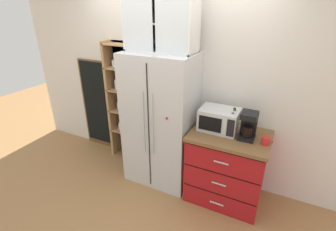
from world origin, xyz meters
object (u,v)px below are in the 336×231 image
at_px(mug_red, 266,141).
at_px(bottle_amber, 233,121).
at_px(microwave, 219,120).
at_px(coffee_maker, 248,125).
at_px(chalkboard_menu, 98,105).
at_px(refrigerator, 161,120).
at_px(bottle_clear, 231,125).

bearing_deg(mug_red, bottle_amber, 159.85).
bearing_deg(bottle_amber, microwave, -170.34).
height_order(coffee_maker, chalkboard_menu, chalkboard_menu).
xyz_separation_m(coffee_maker, chalkboard_menu, (-2.41, 0.29, -0.31)).
xyz_separation_m(bottle_amber, chalkboard_menu, (-2.23, 0.23, -0.28)).
relative_size(coffee_maker, chalkboard_menu, 0.21).
distance_m(coffee_maker, chalkboard_menu, 2.45).
xyz_separation_m(microwave, bottle_amber, (0.16, 0.03, 0.00)).
bearing_deg(microwave, coffee_maker, -7.14).
xyz_separation_m(refrigerator, bottle_amber, (0.90, 0.06, 0.15)).
relative_size(bottle_amber, chalkboard_menu, 0.20).
xyz_separation_m(coffee_maker, bottle_clear, (-0.18, -0.01, -0.04)).
relative_size(refrigerator, bottle_clear, 6.62).
relative_size(mug_red, chalkboard_menu, 0.08).
bearing_deg(bottle_clear, coffee_maker, 2.68).
height_order(bottle_amber, chalkboard_menu, chalkboard_menu).
xyz_separation_m(refrigerator, bottle_clear, (0.90, -0.01, 0.14)).
distance_m(microwave, chalkboard_menu, 2.11).
bearing_deg(bottle_amber, mug_red, -20.15).
height_order(refrigerator, microwave, refrigerator).
bearing_deg(bottle_amber, coffee_maker, -21.05).
height_order(coffee_maker, mug_red, coffee_maker).
distance_m(bottle_amber, chalkboard_menu, 2.26).
distance_m(microwave, bottle_amber, 0.16).
bearing_deg(bottle_clear, chalkboard_menu, 172.28).
xyz_separation_m(refrigerator, chalkboard_menu, (-1.33, 0.29, -0.13)).
bearing_deg(bottle_amber, bottle_clear, -90.00).
relative_size(mug_red, bottle_clear, 0.44).
relative_size(coffee_maker, bottle_clear, 1.17).
bearing_deg(chalkboard_menu, mug_red, -7.96).
bearing_deg(microwave, bottle_clear, -17.80).
relative_size(refrigerator, chalkboard_menu, 1.18).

